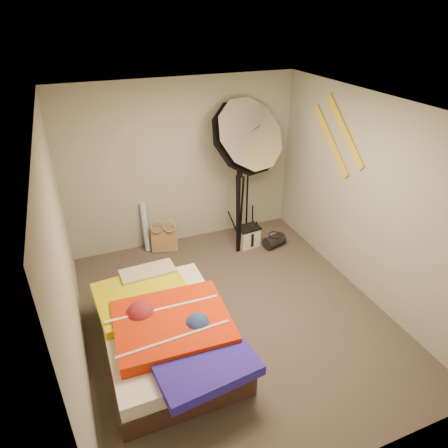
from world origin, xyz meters
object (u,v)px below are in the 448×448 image
camera_case (249,237)px  photo_umbrella (245,138)px  camera_tripod (239,206)px  wrapping_roll (145,227)px  duffel_bag (274,241)px  bed (166,330)px  tote_bag (164,239)px

camera_case → photo_umbrella: size_ratio=0.13×
camera_case → camera_tripod: camera_tripod is taller
wrapping_roll → camera_tripod: (1.28, -0.59, 0.40)m
duffel_bag → bed: bed is taller
bed → camera_case: bearing=43.1°
camera_case → duffel_bag: (0.36, -0.18, -0.05)m
bed → camera_tripod: size_ratio=1.51×
camera_case → bed: size_ratio=0.15×
camera_case → bed: (-1.73, -1.62, 0.12)m
tote_bag → camera_case: bearing=-0.8°
wrapping_roll → photo_umbrella: 1.99m
camera_case → wrapping_roll: bearing=154.7°
duffel_bag → photo_umbrella: size_ratio=0.14×
tote_bag → camera_tripod: bearing=-8.0°
duffel_bag → wrapping_roll: bearing=144.6°
wrapping_roll → camera_tripod: camera_tripod is taller
duffel_bag → bed: (-2.09, -1.44, 0.17)m
duffel_bag → photo_umbrella: 1.67m
camera_case → camera_tripod: 0.66m
wrapping_roll → duffel_bag: 2.00m
camera_case → photo_umbrella: (-0.03, 0.17, 1.54)m
wrapping_roll → bed: bearing=-96.3°
duffel_bag → camera_tripod: camera_tripod is taller
wrapping_roll → camera_case: bearing=-18.7°
photo_umbrella → camera_tripod: 0.96m
tote_bag → duffel_bag: size_ratio=1.21×
tote_bag → duffel_bag: (1.61, -0.55, -0.10)m
tote_bag → bed: size_ratio=0.19×
camera_case → duffel_bag: size_ratio=0.94×
bed → photo_umbrella: (1.70, 1.79, 1.42)m
wrapping_roll → bed: size_ratio=0.37×
bed → camera_tripod: bearing=45.4°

